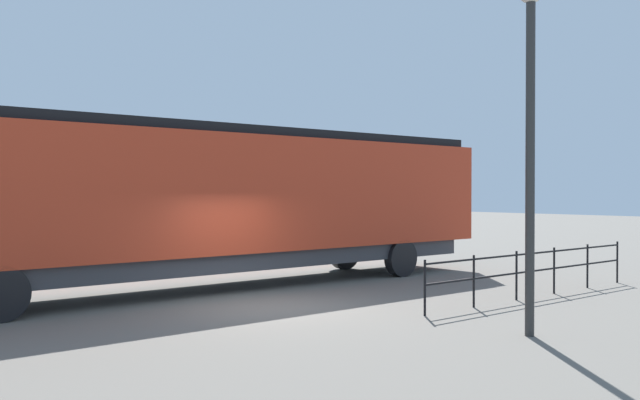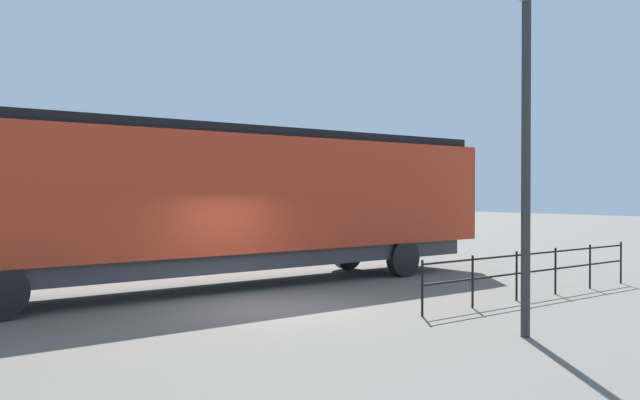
# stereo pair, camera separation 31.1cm
# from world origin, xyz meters

# --- Properties ---
(ground_plane) EXTENTS (120.00, 120.00, 0.00)m
(ground_plane) POSITION_xyz_m (0.00, 0.00, 0.00)
(ground_plane) COLOR #666059
(locomotive) EXTENTS (2.83, 17.38, 4.18)m
(locomotive) POSITION_xyz_m (-3.16, 1.13, 2.35)
(locomotive) COLOR red
(locomotive) RESTS_ON ground_plane
(lamp_post) EXTENTS (0.49, 0.49, 6.29)m
(lamp_post) POSITION_xyz_m (5.33, 1.83, 4.29)
(lamp_post) COLOR #2D2D2D
(lamp_post) RESTS_ON ground_plane
(platform_fence) EXTENTS (0.05, 7.96, 1.14)m
(platform_fence) POSITION_xyz_m (2.87, 5.83, 0.73)
(platform_fence) COLOR black
(platform_fence) RESTS_ON ground_plane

